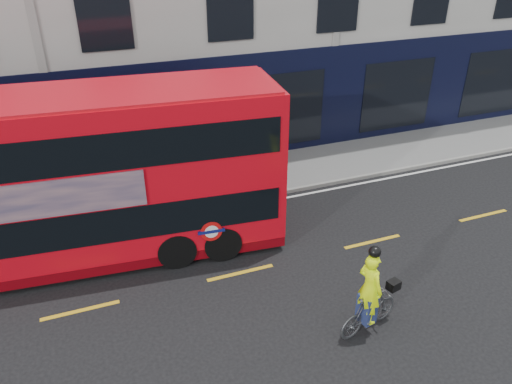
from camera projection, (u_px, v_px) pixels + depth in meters
ground at (85, 357)px, 10.53m from camera, size 120.00×120.00×0.00m
pavement at (70, 207)px, 15.82m from camera, size 60.00×3.00×0.12m
kerb at (72, 232)px, 14.59m from camera, size 60.00×0.12×0.13m
road_edge_line at (73, 239)px, 14.37m from camera, size 58.00×0.10×0.01m
lane_dashes at (81, 311)px, 11.76m from camera, size 58.00×0.12×0.01m
bus at (61, 181)px, 12.51m from camera, size 11.44×3.56×4.54m
cyclist at (370, 303)px, 10.86m from camera, size 1.73×0.85×2.29m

